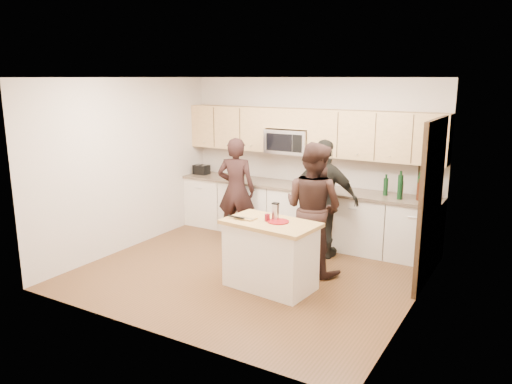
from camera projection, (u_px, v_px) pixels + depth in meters
The scene contains 21 objects.
floor at pixel (250, 272), 7.08m from camera, with size 4.50×4.50×0.00m, color brown.
room_shell at pixel (249, 151), 6.69m from camera, with size 4.52×4.02×2.71m.
back_cabinetry at pixel (301, 213), 8.40m from camera, with size 4.50×0.66×0.94m.
upper_cabinetry at pixel (309, 131), 8.20m from camera, with size 4.50×0.33×0.75m.
microwave at pixel (289, 141), 8.38m from camera, with size 0.76×0.41×0.40m.
doorway at pixel (432, 199), 6.48m from camera, with size 0.06×1.25×2.20m.
framed_picture at pixel (428, 174), 7.50m from camera, with size 0.30×0.03×0.38m.
dish_towel at pixel (247, 190), 8.63m from camera, with size 0.34×0.60×0.48m.
island at pixel (270, 254), 6.48m from camera, with size 1.26×0.82×0.90m.
red_plate at pixel (278, 222), 6.36m from camera, with size 0.28×0.28×0.02m, color maroon.
box_grater at pixel (276, 211), 6.42m from camera, with size 0.09×0.07×0.22m.
drink_glass at pixel (267, 218), 6.39m from camera, with size 0.07×0.07×0.09m, color maroon.
cutting_board at pixel (246, 218), 6.51m from camera, with size 0.27×0.17×0.02m, color tan.
tongs at pixel (236, 217), 6.49m from camera, with size 0.26×0.03×0.02m, color black.
knife at pixel (247, 218), 6.46m from camera, with size 0.22×0.02×0.01m, color silver.
toaster at pixel (202, 170), 9.27m from camera, with size 0.27×0.20×0.17m.
bottle_cluster at pixel (409, 186), 7.38m from camera, with size 0.61×0.28×0.43m.
orchid at pixel (428, 186), 7.28m from camera, with size 0.24×0.19×0.43m, color #2D712E.
woman_left at pixel (236, 190), 8.30m from camera, with size 0.64×0.42×1.75m, color black.
woman_center at pixel (313, 208), 6.94m from camera, with size 0.90×0.70×1.85m, color black.
woman_right at pixel (324, 199), 7.52m from camera, with size 1.06×0.44×1.81m, color black.
Camera 1 is at (3.44, -5.69, 2.71)m, focal length 35.00 mm.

